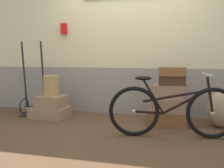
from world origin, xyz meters
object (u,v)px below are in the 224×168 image
at_px(suitcase_1, 51,102).
at_px(wicker_basket, 51,86).
at_px(luggage_trolley, 34,99).
at_px(bicycle, 172,111).
at_px(suitcase_4, 169,91).
at_px(suitcase_0, 50,112).
at_px(suitcase_5, 172,80).
at_px(suitcase_2, 167,118).
at_px(burlap_sack, 221,109).
at_px(suitcase_3, 169,105).
at_px(suitcase_6, 172,72).

relative_size(suitcase_1, wicker_basket, 1.35).
height_order(suitcase_1, wicker_basket, wicker_basket).
relative_size(luggage_trolley, bicycle, 0.79).
bearing_deg(suitcase_4, suitcase_0, -173.44).
height_order(suitcase_5, luggage_trolley, luggage_trolley).
xyz_separation_m(suitcase_2, suitcase_5, (0.06, -0.02, 0.59)).
relative_size(suitcase_0, luggage_trolley, 0.47).
xyz_separation_m(suitcase_1, luggage_trolley, (-0.41, 0.12, 0.01)).
xyz_separation_m(burlap_sack, bicycle, (-0.72, -0.63, 0.08)).
xyz_separation_m(suitcase_2, wicker_basket, (-1.96, -0.02, 0.46)).
bearing_deg(suitcase_0, suitcase_3, 2.94).
height_order(suitcase_3, bicycle, bicycle).
height_order(suitcase_3, suitcase_4, suitcase_4).
height_order(suitcase_0, suitcase_1, suitcase_1).
height_order(suitcase_2, bicycle, bicycle).
relative_size(suitcase_2, burlap_sack, 1.07).
height_order(suitcase_3, wicker_basket, wicker_basket).
xyz_separation_m(suitcase_5, luggage_trolley, (-2.43, 0.11, -0.40)).
bearing_deg(suitcase_4, burlap_sack, 11.66).
bearing_deg(suitcase_1, luggage_trolley, 169.12).
height_order(suitcase_1, suitcase_4, suitcase_4).
bearing_deg(suitcase_3, luggage_trolley, 175.93).
bearing_deg(suitcase_2, suitcase_3, -57.26).
relative_size(suitcase_6, wicker_basket, 1.13).
distance_m(burlap_sack, bicycle, 0.96).
distance_m(suitcase_0, suitcase_3, 2.03).
relative_size(suitcase_4, wicker_basket, 1.42).
xyz_separation_m(suitcase_0, wicker_basket, (0.04, -0.02, 0.47)).
bearing_deg(suitcase_4, suitcase_6, -44.07).
bearing_deg(suitcase_4, bicycle, -78.75).
relative_size(suitcase_0, suitcase_2, 1.05).
xyz_separation_m(suitcase_2, suitcase_3, (0.02, -0.04, 0.22)).
xyz_separation_m(suitcase_2, luggage_trolley, (-2.37, 0.09, 0.19)).
bearing_deg(wicker_basket, suitcase_0, 154.72).
bearing_deg(suitcase_2, suitcase_4, -12.41).
distance_m(suitcase_0, burlap_sack, 2.79).
bearing_deg(suitcase_6, burlap_sack, 2.87).
xyz_separation_m(suitcase_3, suitcase_5, (0.03, 0.02, 0.38)).
bearing_deg(luggage_trolley, suitcase_0, -14.57).
relative_size(suitcase_6, luggage_trolley, 0.29).
relative_size(wicker_basket, luggage_trolley, 0.26).
distance_m(wicker_basket, bicycle, 2.11).
height_order(suitcase_5, bicycle, bicycle).
bearing_deg(burlap_sack, suitcase_1, -178.08).
relative_size(suitcase_2, wicker_basket, 1.72).
bearing_deg(burlap_sack, suitcase_3, -172.30).
relative_size(suitcase_0, suitcase_4, 1.27).
bearing_deg(luggage_trolley, suitcase_4, -2.36).
bearing_deg(suitcase_1, suitcase_0, 152.72).
bearing_deg(wicker_basket, suitcase_1, -70.50).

